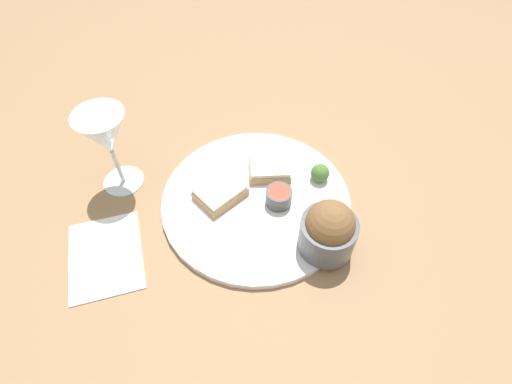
% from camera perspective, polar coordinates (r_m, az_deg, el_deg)
% --- Properties ---
extents(ground_plane, '(4.00, 4.00, 0.00)m').
position_cam_1_polar(ground_plane, '(0.76, 0.00, -1.58)').
color(ground_plane, '#93704C').
extents(dinner_plate, '(0.36, 0.36, 0.01)m').
position_cam_1_polar(dinner_plate, '(0.76, 0.00, -1.26)').
color(dinner_plate, white).
rests_on(dinner_plate, ground_plane).
extents(salad_bowl, '(0.10, 0.10, 0.11)m').
position_cam_1_polar(salad_bowl, '(0.67, 10.33, -5.35)').
color(salad_bowl, '#4C5156').
rests_on(salad_bowl, dinner_plate).
extents(sauce_ramekin, '(0.05, 0.05, 0.03)m').
position_cam_1_polar(sauce_ramekin, '(0.73, 3.27, -0.59)').
color(sauce_ramekin, '#4C4C4C').
rests_on(sauce_ramekin, dinner_plate).
extents(cheese_toast_near, '(0.10, 0.08, 0.03)m').
position_cam_1_polar(cheese_toast_near, '(0.75, -5.16, -0.07)').
color(cheese_toast_near, tan).
rests_on(cheese_toast_near, dinner_plate).
extents(cheese_toast_far, '(0.10, 0.09, 0.03)m').
position_cam_1_polar(cheese_toast_far, '(0.78, 1.96, 3.27)').
color(cheese_toast_far, tan).
rests_on(cheese_toast_far, dinner_plate).
extents(wine_glass, '(0.09, 0.09, 0.17)m').
position_cam_1_polar(wine_glass, '(0.75, -20.66, 7.41)').
color(wine_glass, silver).
rests_on(wine_glass, ground_plane).
extents(garnish, '(0.04, 0.04, 0.04)m').
position_cam_1_polar(garnish, '(0.78, 9.14, 2.70)').
color(garnish, '#477533').
rests_on(garnish, dinner_plate).
extents(napkin, '(0.16, 0.19, 0.01)m').
position_cam_1_polar(napkin, '(0.74, -20.70, -8.45)').
color(napkin, white).
rests_on(napkin, ground_plane).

